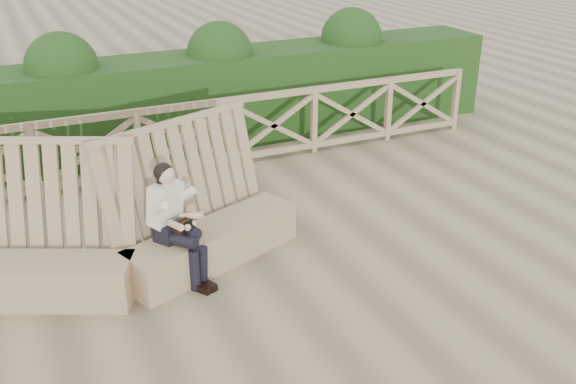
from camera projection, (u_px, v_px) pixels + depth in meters
name	position (u px, v px, depth m)	size (l,w,h in m)	color
ground	(283.00, 285.00, 6.93)	(60.00, 60.00, 0.00)	brown
bench	(122.00, 244.00, 6.94)	(4.16, 1.59, 1.59)	#8C7350
woman	(174.00, 218.00, 6.78)	(0.60, 0.81, 1.34)	black
guardrail	(186.00, 138.00, 9.59)	(10.10, 0.09, 1.10)	olive
hedge	(164.00, 105.00, 10.50)	(12.00, 1.20, 1.50)	black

